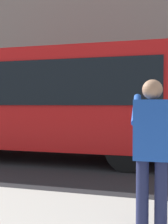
# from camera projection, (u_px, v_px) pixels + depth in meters

# --- Properties ---
(ground_plane) EXTENTS (60.00, 60.00, 0.00)m
(ground_plane) POSITION_uv_depth(u_px,v_px,m) (140.00, 161.00, 7.58)
(ground_plane) COLOR #232326
(building_facade_far) EXTENTS (28.00, 1.55, 12.00)m
(building_facade_far) POSITION_uv_depth(u_px,v_px,m) (148.00, 17.00, 13.97)
(building_facade_far) COLOR gray
(building_facade_far) RESTS_ON ground_plane
(red_bus) EXTENTS (9.05, 2.54, 3.08)m
(red_bus) POSITION_uv_depth(u_px,v_px,m) (28.00, 100.00, 8.17)
(red_bus) COLOR red
(red_bus) RESTS_ON ground_plane
(pedestrian_photographer) EXTENTS (0.53, 0.52, 1.70)m
(pedestrian_photographer) POSITION_uv_depth(u_px,v_px,m) (152.00, 144.00, 3.02)
(pedestrian_photographer) COLOR #1E2347
(pedestrian_photographer) RESTS_ON sidewalk_curb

